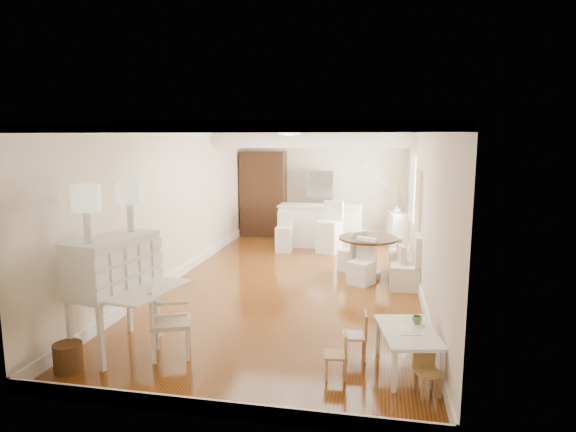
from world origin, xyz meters
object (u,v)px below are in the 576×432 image
(kids_chair_c, at_px, (428,372))
(dining_table, at_px, (368,257))
(wicker_basket, at_px, (68,357))
(slip_chair_near, at_px, (361,262))
(bar_stool_right, at_px, (330,227))
(secretary_bureau, at_px, (115,294))
(bar_stool_left, at_px, (284,232))
(kids_table, at_px, (407,351))
(fridge, at_px, (333,205))
(kids_chair_a, at_px, (336,354))
(sideboard, at_px, (397,230))
(gustavian_armchair, at_px, (171,321))
(slip_chair_far, at_px, (352,251))
(kids_chair_b, at_px, (355,335))
(breakfast_counter, at_px, (320,226))
(pantry_cabinet, at_px, (264,194))

(kids_chair_c, bearing_deg, dining_table, 79.62)
(wicker_basket, xyz_separation_m, slip_chair_near, (3.18, 4.02, 0.26))
(bar_stool_right, bearing_deg, secretary_bureau, -89.98)
(dining_table, distance_m, bar_stool_left, 2.63)
(kids_table, bearing_deg, fridge, 102.11)
(kids_chair_c, bearing_deg, kids_chair_a, 147.64)
(wicker_basket, xyz_separation_m, dining_table, (3.29, 4.54, 0.22))
(secretary_bureau, relative_size, sideboard, 1.67)
(gustavian_armchair, distance_m, dining_table, 4.55)
(dining_table, distance_m, slip_chair_far, 0.44)
(fridge, bearing_deg, slip_chair_near, -77.07)
(secretary_bureau, xyz_separation_m, sideboard, (3.68, 6.72, -0.31))
(fridge, bearing_deg, sideboard, -22.98)
(wicker_basket, xyz_separation_m, sideboard, (3.94, 7.34, 0.26))
(slip_chair_near, relative_size, slip_chair_far, 0.99)
(wicker_basket, xyz_separation_m, slip_chair_far, (2.96, 4.85, 0.26))
(wicker_basket, xyz_separation_m, kids_table, (3.84, 0.70, 0.09))
(slip_chair_near, bearing_deg, kids_chair_c, -48.77)
(gustavian_armchair, distance_m, kids_chair_b, 2.25)
(kids_chair_a, height_order, bar_stool_left, bar_stool_left)
(kids_chair_a, bearing_deg, wicker_basket, -87.98)
(breakfast_counter, bearing_deg, kids_chair_c, -73.87)
(gustavian_armchair, relative_size, sideboard, 1.00)
(secretary_bureau, distance_m, kids_chair_a, 2.83)
(kids_table, bearing_deg, kids_chair_c, -68.98)
(slip_chair_near, height_order, fridge, fridge)
(dining_table, height_order, slip_chair_near, slip_chair_near)
(gustavian_armchair, xyz_separation_m, pantry_cabinet, (-0.64, 7.48, 0.71))
(kids_table, height_order, slip_chair_far, slip_chair_far)
(kids_table, height_order, dining_table, dining_table)
(kids_chair_b, distance_m, fridge, 7.20)
(kids_chair_b, relative_size, kids_chair_c, 1.16)
(gustavian_armchair, relative_size, slip_chair_near, 1.04)
(slip_chair_near, distance_m, sideboard, 3.41)
(wicker_basket, xyz_separation_m, pantry_cabinet, (0.36, 8.08, 0.99))
(breakfast_counter, distance_m, bar_stool_left, 1.06)
(gustavian_armchair, height_order, kids_table, gustavian_armchair)
(kids_chair_b, xyz_separation_m, fridge, (-0.97, 7.11, 0.61))
(wicker_basket, height_order, bar_stool_left, bar_stool_left)
(wicker_basket, distance_m, kids_chair_c, 4.03)
(wicker_basket, distance_m, sideboard, 8.33)
(kids_chair_b, bearing_deg, slip_chair_near, 174.78)
(secretary_bureau, height_order, kids_chair_c, secretary_bureau)
(bar_stool_right, bearing_deg, fridge, 113.35)
(breakfast_counter, bearing_deg, kids_chair_b, -79.09)
(slip_chair_near, height_order, breakfast_counter, breakfast_counter)
(secretary_bureau, bearing_deg, breakfast_counter, 85.07)
(wicker_basket, distance_m, slip_chair_far, 5.69)
(dining_table, bearing_deg, secretary_bureau, -127.66)
(kids_chair_a, height_order, slip_chair_far, slip_chair_far)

